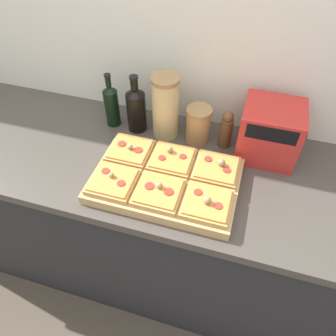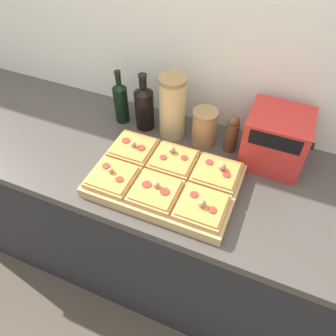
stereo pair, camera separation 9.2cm
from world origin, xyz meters
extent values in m
plane|color=#4C4238|center=(0.00, 0.00, 0.00)|extent=(12.00, 12.00, 0.00)
cube|color=silver|center=(0.00, 0.68, 1.25)|extent=(6.00, 0.06, 2.50)
cube|color=#232328|center=(0.00, 0.32, 0.43)|extent=(2.60, 0.64, 0.86)
cube|color=#423D38|center=(0.00, 0.32, 0.88)|extent=(2.63, 0.67, 0.04)
cube|color=tan|center=(0.04, 0.21, 0.92)|extent=(0.55, 0.36, 0.04)
cube|color=tan|center=(-0.14, 0.30, 0.95)|extent=(0.17, 0.16, 0.02)
cube|color=#D6843D|center=(-0.14, 0.30, 0.97)|extent=(0.15, 0.15, 0.01)
cylinder|color=#AD2D23|center=(-0.18, 0.31, 0.97)|extent=(0.03, 0.03, 0.00)
cylinder|color=#AD2D23|center=(-0.10, 0.29, 0.97)|extent=(0.03, 0.03, 0.00)
sphere|color=#937A5B|center=(-0.14, 0.29, 0.98)|extent=(0.02, 0.02, 0.02)
cube|color=tan|center=(0.04, 0.30, 0.95)|extent=(0.17, 0.16, 0.02)
cube|color=#D6843D|center=(0.04, 0.30, 0.97)|extent=(0.15, 0.15, 0.01)
cylinder|color=#AD2D23|center=(0.00, 0.28, 0.97)|extent=(0.03, 0.03, 0.00)
cylinder|color=#AD2D23|center=(0.08, 0.31, 0.97)|extent=(0.03, 0.03, 0.00)
sphere|color=#937A5B|center=(0.02, 0.32, 0.98)|extent=(0.03, 0.03, 0.03)
cube|color=tan|center=(0.21, 0.30, 0.95)|extent=(0.17, 0.16, 0.02)
cube|color=#D6843D|center=(0.21, 0.30, 0.97)|extent=(0.15, 0.15, 0.01)
cylinder|color=#AD2D23|center=(0.17, 0.32, 0.97)|extent=(0.03, 0.03, 0.00)
cylinder|color=#AD2D23|center=(0.25, 0.29, 0.97)|extent=(0.03, 0.03, 0.00)
sphere|color=#937A5B|center=(0.23, 0.31, 0.98)|extent=(0.03, 0.03, 0.03)
cube|color=tan|center=(-0.14, 0.13, 0.95)|extent=(0.17, 0.16, 0.02)
cube|color=#D6843D|center=(-0.14, 0.13, 0.97)|extent=(0.15, 0.15, 0.01)
cylinder|color=#AD2D23|center=(-0.18, 0.15, 0.97)|extent=(0.03, 0.03, 0.00)
cylinder|color=#AD2D23|center=(-0.10, 0.11, 0.97)|extent=(0.03, 0.03, 0.00)
sphere|color=#937A5B|center=(-0.15, 0.13, 0.98)|extent=(0.02, 0.02, 0.02)
cube|color=tan|center=(0.04, 0.13, 0.95)|extent=(0.17, 0.16, 0.02)
cube|color=#D6843D|center=(0.04, 0.13, 0.97)|extent=(0.15, 0.15, 0.01)
cylinder|color=#AD2D23|center=(0.00, 0.13, 0.97)|extent=(0.03, 0.03, 0.00)
cylinder|color=#AD2D23|center=(0.07, 0.12, 0.97)|extent=(0.03, 0.03, 0.00)
sphere|color=#937A5B|center=(0.04, 0.13, 0.98)|extent=(0.02, 0.02, 0.02)
cube|color=tan|center=(0.21, 0.13, 0.95)|extent=(0.17, 0.16, 0.02)
cube|color=#D6843D|center=(0.21, 0.13, 0.97)|extent=(0.15, 0.15, 0.01)
cylinder|color=#AD2D23|center=(0.17, 0.15, 0.97)|extent=(0.03, 0.03, 0.00)
cylinder|color=#AD2D23|center=(0.25, 0.11, 0.97)|extent=(0.03, 0.03, 0.00)
sphere|color=#937A5B|center=(0.21, 0.12, 0.98)|extent=(0.03, 0.03, 0.03)
cylinder|color=black|center=(-0.30, 0.50, 0.99)|extent=(0.06, 0.06, 0.17)
cone|color=black|center=(-0.30, 0.50, 1.09)|extent=(0.06, 0.06, 0.03)
cylinder|color=black|center=(-0.30, 0.50, 1.12)|extent=(0.02, 0.02, 0.05)
cylinder|color=black|center=(-0.30, 0.50, 1.15)|extent=(0.03, 0.03, 0.01)
cylinder|color=black|center=(-0.19, 0.50, 0.99)|extent=(0.08, 0.08, 0.18)
cone|color=black|center=(-0.19, 0.50, 1.09)|extent=(0.08, 0.08, 0.03)
cylinder|color=black|center=(-0.19, 0.50, 1.13)|extent=(0.03, 0.03, 0.05)
cylinder|color=black|center=(-0.19, 0.50, 1.16)|extent=(0.04, 0.04, 0.01)
cylinder|color=tan|center=(-0.05, 0.50, 1.03)|extent=(0.11, 0.11, 0.27)
cylinder|color=#937047|center=(-0.05, 0.50, 1.18)|extent=(0.12, 0.12, 0.02)
cylinder|color=#AD7F4C|center=(0.09, 0.50, 0.97)|extent=(0.10, 0.10, 0.14)
cylinder|color=#937047|center=(0.09, 0.50, 1.05)|extent=(0.11, 0.11, 0.02)
cylinder|color=brown|center=(0.21, 0.50, 0.97)|extent=(0.05, 0.05, 0.14)
sphere|color=brown|center=(0.21, 0.50, 1.05)|extent=(0.05, 0.05, 0.05)
cube|color=red|center=(0.38, 0.50, 1.02)|extent=(0.23, 0.21, 0.23)
cube|color=black|center=(0.38, 0.40, 1.09)|extent=(0.19, 0.01, 0.06)
cube|color=black|center=(0.51, 0.50, 1.03)|extent=(0.02, 0.02, 0.02)
camera|label=1|loc=(0.28, -0.57, 1.86)|focal=35.00mm
camera|label=2|loc=(0.37, -0.54, 1.86)|focal=35.00mm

